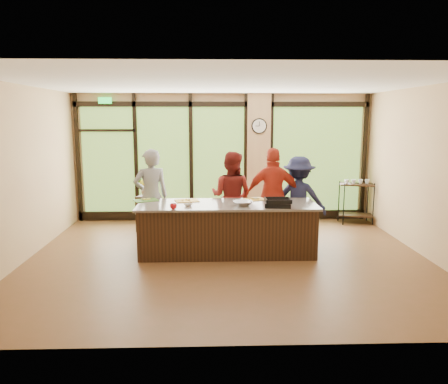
{
  "coord_description": "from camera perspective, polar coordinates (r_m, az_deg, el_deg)",
  "views": [
    {
      "loc": [
        -0.3,
        -7.38,
        2.45
      ],
      "look_at": [
        -0.05,
        0.4,
        1.11
      ],
      "focal_mm": 35.0,
      "sensor_mm": 36.0,
      "label": 1
    }
  ],
  "objects": [
    {
      "name": "cook_right",
      "position": [
        8.78,
        9.7,
        -0.92
      ],
      "size": [
        1.22,
        0.88,
        1.7
      ],
      "primitive_type": "imported",
      "rotation": [
        0.0,
        0.0,
        2.9
      ],
      "color": "#1A1D3A",
      "rests_on": "floor"
    },
    {
      "name": "back_wall",
      "position": [
        10.42,
        -0.18,
        4.5
      ],
      "size": [
        7.0,
        0.0,
        7.0
      ],
      "primitive_type": "plane",
      "rotation": [
        1.57,
        0.0,
        0.0
      ],
      "color": "tan",
      "rests_on": "floor"
    },
    {
      "name": "cook_midright",
      "position": [
        8.6,
        6.49,
        -0.47
      ],
      "size": [
        1.14,
        0.56,
        1.87
      ],
      "primitive_type": "imported",
      "rotation": [
        0.0,
        0.0,
        3.04
      ],
      "color": "#AE2C1A",
      "rests_on": "floor"
    },
    {
      "name": "ceiling",
      "position": [
        7.4,
        0.52,
        14.0
      ],
      "size": [
        7.0,
        7.0,
        0.0
      ],
      "primitive_type": "plane",
      "rotation": [
        3.14,
        0.0,
        0.0
      ],
      "color": "white",
      "rests_on": "back_wall"
    },
    {
      "name": "cook_midleft",
      "position": [
        8.68,
        0.95,
        -0.58
      ],
      "size": [
        1.07,
        0.97,
        1.79
      ],
      "primitive_type": "imported",
      "rotation": [
        0.0,
        0.0,
        2.73
      ],
      "color": "maroon",
      "rests_on": "floor"
    },
    {
      "name": "window_wall",
      "position": [
        10.4,
        0.73,
        3.9
      ],
      "size": [
        6.9,
        0.12,
        3.0
      ],
      "color": "tan",
      "rests_on": "floor"
    },
    {
      "name": "cutting_board_center",
      "position": [
        8.1,
        -4.87,
        -1.14
      ],
      "size": [
        0.48,
        0.41,
        0.01
      ],
      "primitive_type": "cube",
      "rotation": [
        0.0,
        0.0,
        0.24
      ],
      "color": "gold",
      "rests_on": "countertop"
    },
    {
      "name": "prep_bowl_near",
      "position": [
        7.63,
        -4.7,
        -1.69
      ],
      "size": [
        0.19,
        0.19,
        0.04
      ],
      "primitive_type": "imported",
      "rotation": [
        0.0,
        0.0,
        -0.42
      ],
      "color": "silver",
      "rests_on": "countertop"
    },
    {
      "name": "prep_bowl_mid",
      "position": [
        7.65,
        2.28,
        -1.65
      ],
      "size": [
        0.14,
        0.14,
        0.04
      ],
      "primitive_type": "imported",
      "rotation": [
        0.0,
        0.0,
        0.05
      ],
      "color": "silver",
      "rests_on": "countertop"
    },
    {
      "name": "wall_clock",
      "position": [
        10.31,
        4.62,
        8.59
      ],
      "size": [
        0.36,
        0.04,
        0.36
      ],
      "color": "black",
      "rests_on": "window_wall"
    },
    {
      "name": "prep_bowl_far",
      "position": [
        8.26,
        4.13,
        -0.85
      ],
      "size": [
        0.16,
        0.16,
        0.03
      ],
      "primitive_type": "imported",
      "rotation": [
        0.0,
        0.0,
        0.25
      ],
      "color": "silver",
      "rests_on": "countertop"
    },
    {
      "name": "flower_stand",
      "position": [
        9.62,
        -9.9,
        -2.79
      ],
      "size": [
        0.51,
        0.51,
        0.78
      ],
      "primitive_type": "cube",
      "rotation": [
        0.0,
        0.0,
        -0.41
      ],
      "color": "black",
      "rests_on": "floor"
    },
    {
      "name": "cutting_board_left",
      "position": [
        8.25,
        -10.16,
        -1.06
      ],
      "size": [
        0.53,
        0.48,
        0.01
      ],
      "primitive_type": "cube",
      "rotation": [
        0.0,
        0.0,
        0.42
      ],
      "color": "#467C2D",
      "rests_on": "countertop"
    },
    {
      "name": "bar_cart",
      "position": [
        10.62,
        16.88,
        -0.63
      ],
      "size": [
        0.83,
        0.59,
        1.03
      ],
      "rotation": [
        0.0,
        0.0,
        -0.23
      ],
      "color": "black",
      "rests_on": "floor"
    },
    {
      "name": "mixing_bowl",
      "position": [
        7.66,
        2.49,
        -1.48
      ],
      "size": [
        0.39,
        0.39,
        0.08
      ],
      "primitive_type": "imported",
      "rotation": [
        0.0,
        0.0,
        0.22
      ],
      "color": "silver",
      "rests_on": "countertop"
    },
    {
      "name": "red_ramekin",
      "position": [
        7.41,
        -6.63,
        -1.88
      ],
      "size": [
        0.14,
        0.14,
        0.09
      ],
      "primitive_type": "imported",
      "rotation": [
        0.0,
        0.0,
        0.18
      ],
      "color": "red",
      "rests_on": "countertop"
    },
    {
      "name": "right_wall",
      "position": [
        8.35,
        25.27,
        2.28
      ],
      "size": [
        0.0,
        6.0,
        6.0
      ],
      "primitive_type": "plane",
      "rotation": [
        1.57,
        0.0,
        -1.57
      ],
      "color": "tan",
      "rests_on": "floor"
    },
    {
      "name": "cook_left",
      "position": [
        8.58,
        -9.5,
        -0.6
      ],
      "size": [
        0.79,
        0.64,
        1.86
      ],
      "primitive_type": "imported",
      "rotation": [
        0.0,
        0.0,
        3.47
      ],
      "color": "gray",
      "rests_on": "floor"
    },
    {
      "name": "countertop",
      "position": [
        7.84,
        0.41,
        -1.67
      ],
      "size": [
        3.2,
        1.1,
        0.04
      ],
      "primitive_type": "cube",
      "color": "slate",
      "rests_on": "island_base"
    },
    {
      "name": "left_wall",
      "position": [
        8.09,
        -25.11,
        2.08
      ],
      "size": [
        0.0,
        6.0,
        6.0
      ],
      "primitive_type": "plane",
      "rotation": [
        1.57,
        0.0,
        1.57
      ],
      "color": "tan",
      "rests_on": "floor"
    },
    {
      "name": "floor",
      "position": [
        7.78,
        0.49,
        -8.62
      ],
      "size": [
        7.0,
        7.0,
        0.0
      ],
      "primitive_type": "plane",
      "color": "brown",
      "rests_on": "ground"
    },
    {
      "name": "cutting_board_right",
      "position": [
        8.24,
        4.13,
        -0.95
      ],
      "size": [
        0.46,
        0.41,
        0.01
      ],
      "primitive_type": "cube",
      "rotation": [
        0.0,
        0.0,
        0.39
      ],
      "color": "gold",
      "rests_on": "countertop"
    },
    {
      "name": "flower_vase",
      "position": [
        9.52,
        -9.99,
        0.33
      ],
      "size": [
        0.3,
        0.3,
        0.28
      ],
      "primitive_type": "imported",
      "rotation": [
        0.0,
        0.0,
        0.12
      ],
      "color": "olive",
      "rests_on": "flower_stand"
    },
    {
      "name": "roasting_pan",
      "position": [
        7.61,
        7.04,
        -1.63
      ],
      "size": [
        0.48,
        0.4,
        0.08
      ],
      "primitive_type": "cube",
      "rotation": [
        0.0,
        0.0,
        -0.15
      ],
      "color": "black",
      "rests_on": "countertop"
    },
    {
      "name": "island_base",
      "position": [
        7.94,
        0.4,
        -4.92
      ],
      "size": [
        3.1,
        1.0,
        0.88
      ],
      "primitive_type": "cube",
      "color": "black",
      "rests_on": "floor"
    }
  ]
}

